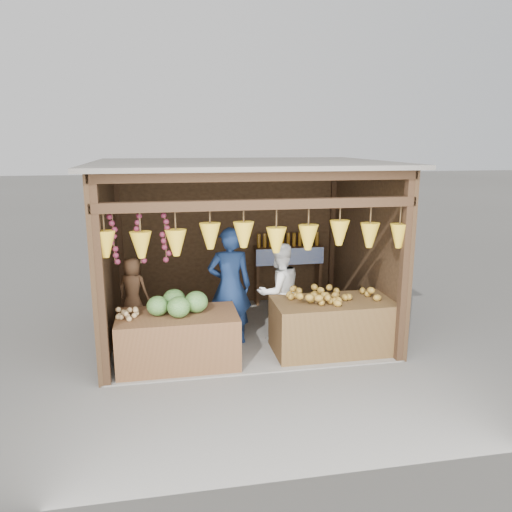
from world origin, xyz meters
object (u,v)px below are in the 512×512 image
(counter_left, at_px, (178,340))
(counter_right, at_px, (333,326))
(man_standing, at_px, (230,286))
(woman_standing, at_px, (279,292))
(vendor_seated, at_px, (133,289))

(counter_left, height_order, counter_right, counter_right)
(counter_left, relative_size, man_standing, 0.90)
(man_standing, distance_m, woman_standing, 0.77)
(man_standing, bearing_deg, counter_right, 159.32)
(counter_left, xyz_separation_m, man_standing, (0.78, 0.62, 0.52))
(man_standing, relative_size, woman_standing, 1.19)
(counter_right, distance_m, man_standing, 1.59)
(counter_right, bearing_deg, vendor_seated, 161.82)
(counter_left, distance_m, woman_standing, 1.72)
(man_standing, xyz_separation_m, vendor_seated, (-1.40, 0.36, -0.07))
(man_standing, bearing_deg, woman_standing, -174.73)
(counter_left, bearing_deg, woman_standing, 23.64)
(counter_left, relative_size, counter_right, 0.93)
(counter_right, relative_size, man_standing, 0.97)
(man_standing, relative_size, vendor_seated, 1.84)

